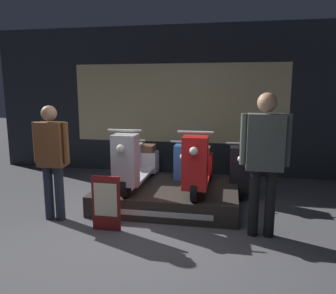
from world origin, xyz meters
The scene contains 11 objects.
ground_plane centered at (0.00, 0.00, 0.00)m, with size 30.00×30.00×0.00m, color #4C4C51.
shop_wall_back centered at (0.00, 3.53, 1.60)m, with size 8.46×0.09×3.20m.
display_platform centered at (0.17, 1.44, 0.16)m, with size 2.22×1.59×0.32m.
scooter_display_left centered at (-0.33, 1.36, 0.69)m, with size 0.49×1.71×0.99m.
scooter_display_right centered at (0.67, 1.36, 0.69)m, with size 0.49×1.71×0.99m.
scooter_backrow_0 centered at (-0.56, 2.45, 0.38)m, with size 0.49×1.71×0.99m.
scooter_backrow_1 centered at (0.38, 2.45, 0.38)m, with size 0.49×1.71×0.99m.
scooter_backrow_2 centered at (1.32, 2.45, 0.38)m, with size 0.49×1.71×0.99m.
person_left_browsing centered at (-1.33, 0.54, 0.95)m, with size 0.54×0.21×1.65m.
person_right_browsing centered at (1.56, 0.54, 1.10)m, with size 0.61×0.25×1.83m.
price_sign_board centered at (-0.45, 0.32, 0.38)m, with size 0.39×0.04×0.75m.
Camera 1 is at (1.12, -3.59, 1.88)m, focal length 35.00 mm.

